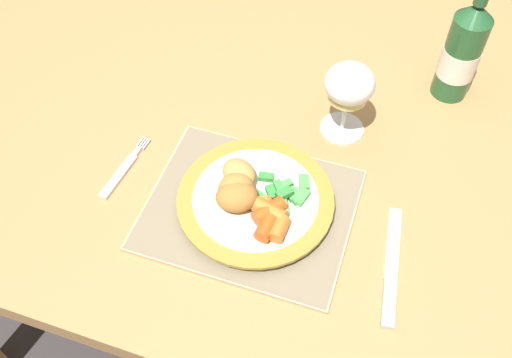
% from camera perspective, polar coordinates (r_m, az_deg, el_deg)
% --- Properties ---
extents(ground_plane, '(6.00, 6.00, 0.00)m').
position_cam_1_polar(ground_plane, '(1.60, 0.25, -11.63)').
color(ground_plane, '#383333').
extents(dining_table, '(1.24, 0.92, 0.74)m').
position_cam_1_polar(dining_table, '(1.05, 0.38, 3.81)').
color(dining_table, '#AD7F4C').
rests_on(dining_table, ground).
extents(placemat, '(0.30, 0.25, 0.01)m').
position_cam_1_polar(placemat, '(0.85, -0.65, -3.03)').
color(placemat, tan).
rests_on(placemat, dining_table).
extents(dinner_plate, '(0.23, 0.23, 0.02)m').
position_cam_1_polar(dinner_plate, '(0.84, -0.06, -2.21)').
color(dinner_plate, white).
rests_on(dinner_plate, placemat).
extents(breaded_croquettes, '(0.09, 0.11, 0.04)m').
position_cam_1_polar(breaded_croquettes, '(0.82, -1.90, -0.89)').
color(breaded_croquettes, '#A87033').
rests_on(breaded_croquettes, dinner_plate).
extents(green_beans_pile, '(0.08, 0.08, 0.02)m').
position_cam_1_polar(green_beans_pile, '(0.83, 3.05, -1.37)').
color(green_beans_pile, '#4CA84C').
rests_on(green_beans_pile, dinner_plate).
extents(glazed_carrots, '(0.06, 0.07, 0.02)m').
position_cam_1_polar(glazed_carrots, '(0.80, 1.43, -3.84)').
color(glazed_carrots, '#CC5119').
rests_on(glazed_carrots, dinner_plate).
extents(fork, '(0.03, 0.13, 0.01)m').
position_cam_1_polar(fork, '(0.91, -13.23, 0.75)').
color(fork, silver).
rests_on(fork, dining_table).
extents(table_knife, '(0.04, 0.19, 0.01)m').
position_cam_1_polar(table_knife, '(0.81, 13.33, -9.37)').
color(table_knife, silver).
rests_on(table_knife, dining_table).
extents(wine_glass, '(0.08, 0.08, 0.13)m').
position_cam_1_polar(wine_glass, '(0.89, 9.30, 9.05)').
color(wine_glass, silver).
rests_on(wine_glass, dining_table).
extents(bottle, '(0.06, 0.06, 0.24)m').
position_cam_1_polar(bottle, '(1.01, 19.91, 11.89)').
color(bottle, '#23562D').
rests_on(bottle, dining_table).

